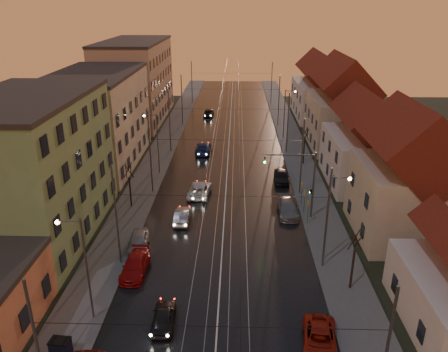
# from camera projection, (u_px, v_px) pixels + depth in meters

# --- Properties ---
(ground) EXTENTS (160.00, 160.00, 0.00)m
(ground) POSITION_uv_depth(u_px,v_px,m) (216.00, 342.00, 28.89)
(ground) COLOR black
(ground) RESTS_ON ground
(road) EXTENTS (16.00, 120.00, 0.04)m
(road) POSITION_uv_depth(u_px,v_px,m) (228.00, 150.00, 65.96)
(road) COLOR black
(road) RESTS_ON ground
(sidewalk_left) EXTENTS (4.00, 120.00, 0.15)m
(sidewalk_left) POSITION_uv_depth(u_px,v_px,m) (163.00, 149.00, 66.21)
(sidewalk_left) COLOR #4C4C4C
(sidewalk_left) RESTS_ON ground
(sidewalk_right) EXTENTS (4.00, 120.00, 0.15)m
(sidewalk_right) POSITION_uv_depth(u_px,v_px,m) (295.00, 150.00, 65.66)
(sidewalk_right) COLOR #4C4C4C
(sidewalk_right) RESTS_ON ground
(tram_rail_0) EXTENTS (0.06, 120.00, 0.03)m
(tram_rail_0) POSITION_uv_depth(u_px,v_px,m) (214.00, 149.00, 66.00)
(tram_rail_0) COLOR gray
(tram_rail_0) RESTS_ON road
(tram_rail_1) EXTENTS (0.06, 120.00, 0.03)m
(tram_rail_1) POSITION_uv_depth(u_px,v_px,m) (223.00, 149.00, 65.96)
(tram_rail_1) COLOR gray
(tram_rail_1) RESTS_ON road
(tram_rail_2) EXTENTS (0.06, 120.00, 0.03)m
(tram_rail_2) POSITION_uv_depth(u_px,v_px,m) (234.00, 149.00, 65.92)
(tram_rail_2) COLOR gray
(tram_rail_2) RESTS_ON road
(tram_rail_3) EXTENTS (0.06, 120.00, 0.03)m
(tram_rail_3) POSITION_uv_depth(u_px,v_px,m) (243.00, 150.00, 65.88)
(tram_rail_3) COLOR gray
(tram_rail_3) RESTS_ON road
(apartment_left_1) EXTENTS (10.00, 18.00, 13.00)m
(apartment_left_1) POSITION_uv_depth(u_px,v_px,m) (32.00, 171.00, 39.92)
(apartment_left_1) COLOR #628E5A
(apartment_left_1) RESTS_ON ground
(apartment_left_2) EXTENTS (10.00, 20.00, 12.00)m
(apartment_left_2) POSITION_uv_depth(u_px,v_px,m) (98.00, 120.00, 58.64)
(apartment_left_2) COLOR tan
(apartment_left_2) RESTS_ON ground
(apartment_left_3) EXTENTS (10.00, 24.00, 14.00)m
(apartment_left_3) POSITION_uv_depth(u_px,v_px,m) (136.00, 82.00, 80.51)
(apartment_left_3) COLOR tan
(apartment_left_3) RESTS_ON ground
(house_right_1) EXTENTS (8.67, 10.20, 10.80)m
(house_right_1) POSITION_uv_depth(u_px,v_px,m) (407.00, 182.00, 40.28)
(house_right_1) COLOR #BAAB8F
(house_right_1) RESTS_ON ground
(house_right_2) EXTENTS (9.18, 12.24, 9.20)m
(house_right_2) POSITION_uv_depth(u_px,v_px,m) (367.00, 146.00, 52.63)
(house_right_2) COLOR silver
(house_right_2) RESTS_ON ground
(house_right_3) EXTENTS (9.18, 14.28, 11.50)m
(house_right_3) POSITION_uv_depth(u_px,v_px,m) (341.00, 108.00, 66.10)
(house_right_3) COLOR #BAAB8F
(house_right_3) RESTS_ON ground
(house_right_4) EXTENTS (9.18, 16.32, 10.00)m
(house_right_4) POSITION_uv_depth(u_px,v_px,m) (320.00, 90.00, 83.07)
(house_right_4) COLOR silver
(house_right_4) RESTS_ON ground
(catenary_pole_l_1) EXTENTS (0.16, 0.16, 9.00)m
(catenary_pole_l_1) POSITION_uv_depth(u_px,v_px,m) (116.00, 217.00, 35.79)
(catenary_pole_l_1) COLOR #595B60
(catenary_pole_l_1) RESTS_ON ground
(catenary_pole_r_1) EXTENTS (0.16, 0.16, 9.00)m
(catenary_pole_r_1) POSITION_uv_depth(u_px,v_px,m) (327.00, 220.00, 35.31)
(catenary_pole_r_1) COLOR #595B60
(catenary_pole_r_1) RESTS_ON ground
(catenary_pole_l_2) EXTENTS (0.16, 0.16, 9.00)m
(catenary_pole_l_2) POSITION_uv_depth(u_px,v_px,m) (150.00, 156.00, 49.69)
(catenary_pole_l_2) COLOR #595B60
(catenary_pole_l_2) RESTS_ON ground
(catenary_pole_r_2) EXTENTS (0.16, 0.16, 9.00)m
(catenary_pole_r_2) POSITION_uv_depth(u_px,v_px,m) (302.00, 158.00, 49.21)
(catenary_pole_r_2) COLOR #595B60
(catenary_pole_r_2) RESTS_ON ground
(catenary_pole_l_3) EXTENTS (0.16, 0.16, 9.00)m
(catenary_pole_l_3) POSITION_uv_depth(u_px,v_px,m) (170.00, 122.00, 63.59)
(catenary_pole_l_3) COLOR #595B60
(catenary_pole_l_3) RESTS_ON ground
(catenary_pole_r_3) EXTENTS (0.16, 0.16, 9.00)m
(catenary_pole_r_3) POSITION_uv_depth(u_px,v_px,m) (288.00, 123.00, 63.11)
(catenary_pole_r_3) COLOR #595B60
(catenary_pole_r_3) RESTS_ON ground
(catenary_pole_l_4) EXTENTS (0.16, 0.16, 9.00)m
(catenary_pole_l_4) POSITION_uv_depth(u_px,v_px,m) (182.00, 100.00, 77.49)
(catenary_pole_l_4) COLOR #595B60
(catenary_pole_l_4) RESTS_ON ground
(catenary_pole_r_4) EXTENTS (0.16, 0.16, 9.00)m
(catenary_pole_r_4) POSITION_uv_depth(u_px,v_px,m) (279.00, 101.00, 77.01)
(catenary_pole_r_4) COLOR #595B60
(catenary_pole_r_4) RESTS_ON ground
(catenary_pole_l_5) EXTENTS (0.16, 0.16, 9.00)m
(catenary_pole_l_5) POSITION_uv_depth(u_px,v_px,m) (192.00, 82.00, 94.18)
(catenary_pole_l_5) COLOR #595B60
(catenary_pole_l_5) RESTS_ON ground
(catenary_pole_r_5) EXTENTS (0.16, 0.16, 9.00)m
(catenary_pole_r_5) POSITION_uv_depth(u_px,v_px,m) (272.00, 83.00, 93.70)
(catenary_pole_r_5) COLOR #595B60
(catenary_pole_r_5) RESTS_ON ground
(street_lamp_0) EXTENTS (1.75, 0.32, 8.00)m
(street_lamp_0) POSITION_uv_depth(u_px,v_px,m) (81.00, 260.00, 29.17)
(street_lamp_0) COLOR #595B60
(street_lamp_0) RESTS_ON ground
(street_lamp_1) EXTENTS (1.75, 0.32, 8.00)m
(street_lamp_1) POSITION_uv_depth(u_px,v_px,m) (331.00, 210.00, 36.08)
(street_lamp_1) COLOR #595B60
(street_lamp_1) RESTS_ON ground
(street_lamp_2) EXTENTS (1.75, 0.32, 8.00)m
(street_lamp_2) POSITION_uv_depth(u_px,v_px,m) (155.00, 138.00, 55.12)
(street_lamp_2) COLOR #595B60
(street_lamp_2) RESTS_ON ground
(street_lamp_3) EXTENTS (1.75, 0.32, 8.00)m
(street_lamp_3) POSITION_uv_depth(u_px,v_px,m) (286.00, 109.00, 69.44)
(street_lamp_3) COLOR #595B60
(street_lamp_3) RESTS_ON ground
(traffic_light_mast) EXTENTS (5.30, 0.32, 7.20)m
(traffic_light_mast) POSITION_uv_depth(u_px,v_px,m) (304.00, 177.00, 43.63)
(traffic_light_mast) COLOR #595B60
(traffic_light_mast) RESTS_ON ground
(bare_tree_0) EXTENTS (1.09, 1.09, 5.11)m
(bare_tree_0) POSITION_uv_depth(u_px,v_px,m) (130.00, 186.00, 46.78)
(bare_tree_0) COLOR black
(bare_tree_0) RESTS_ON ground
(bare_tree_1) EXTENTS (1.09, 1.09, 5.11)m
(bare_tree_1) POSITION_uv_depth(u_px,v_px,m) (353.00, 262.00, 33.24)
(bare_tree_1) COLOR black
(bare_tree_1) RESTS_ON ground
(bare_tree_2) EXTENTS (1.09, 1.09, 5.11)m
(bare_tree_2) POSITION_uv_depth(u_px,v_px,m) (304.00, 147.00, 59.18)
(bare_tree_2) COLOR black
(bare_tree_2) RESTS_ON ground
(driving_car_0) EXTENTS (1.71, 3.85, 1.29)m
(driving_car_0) POSITION_uv_depth(u_px,v_px,m) (164.00, 317.00, 30.20)
(driving_car_0) COLOR black
(driving_car_0) RESTS_ON ground
(driving_car_1) EXTENTS (1.44, 4.12, 1.36)m
(driving_car_1) POSITION_uv_depth(u_px,v_px,m) (182.00, 216.00, 44.30)
(driving_car_1) COLOR gray
(driving_car_1) RESTS_ON ground
(driving_car_2) EXTENTS (2.73, 5.20, 1.40)m
(driving_car_2) POSITION_uv_depth(u_px,v_px,m) (200.00, 189.00, 50.38)
(driving_car_2) COLOR silver
(driving_car_2) RESTS_ON ground
(driving_car_3) EXTENTS (2.35, 5.47, 1.57)m
(driving_car_3) POSITION_uv_depth(u_px,v_px,m) (204.00, 148.00, 64.36)
(driving_car_3) COLOR navy
(driving_car_3) RESTS_ON ground
(driving_car_4) EXTENTS (2.01, 4.47, 1.49)m
(driving_car_4) POSITION_uv_depth(u_px,v_px,m) (209.00, 113.00, 84.69)
(driving_car_4) COLOR black
(driving_car_4) RESTS_ON ground
(parked_left_2) EXTENTS (1.97, 4.68, 1.35)m
(parked_left_2) POSITION_uv_depth(u_px,v_px,m) (135.00, 266.00, 35.97)
(parked_left_2) COLOR #A31010
(parked_left_2) RESTS_ON ground
(parked_left_3) EXTENTS (2.08, 4.35, 1.44)m
(parked_left_3) POSITION_uv_depth(u_px,v_px,m) (138.00, 241.00, 39.51)
(parked_left_3) COLOR #AAA9AF
(parked_left_3) RESTS_ON ground
(parked_right_0) EXTENTS (2.77, 4.92, 1.30)m
(parked_right_0) POSITION_uv_depth(u_px,v_px,m) (320.00, 340.00, 28.17)
(parked_right_0) COLOR #A91F10
(parked_right_0) RESTS_ON ground
(parked_right_1) EXTENTS (2.03, 4.92, 1.42)m
(parked_right_1) POSITION_uv_depth(u_px,v_px,m) (288.00, 208.00, 45.83)
(parked_right_1) COLOR gray
(parked_right_1) RESTS_ON ground
(parked_right_2) EXTENTS (1.93, 4.50, 1.51)m
(parked_right_2) POSITION_uv_depth(u_px,v_px,m) (281.00, 176.00, 54.00)
(parked_right_2) COLOR black
(parked_right_2) RESTS_ON ground
(dumpster) EXTENTS (1.27, 0.91, 1.10)m
(dumpster) POSITION_uv_depth(u_px,v_px,m) (61.00, 348.00, 27.43)
(dumpster) COLOR black
(dumpster) RESTS_ON sidewalk_left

